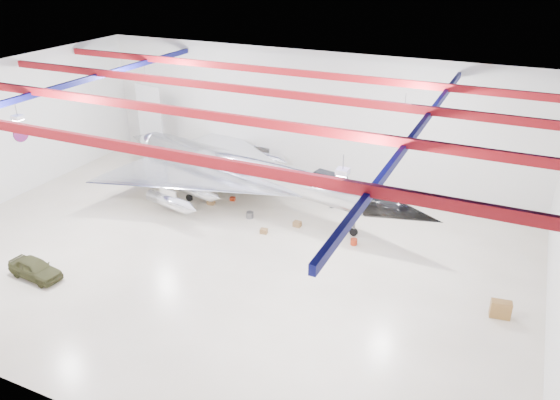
% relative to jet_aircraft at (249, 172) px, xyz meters
% --- Properties ---
extents(floor, '(40.00, 40.00, 0.00)m').
position_rel_jet_aircraft_xyz_m(floor, '(1.98, -7.39, -2.63)').
color(floor, '#BCAF95').
rests_on(floor, ground).
extents(wall_back, '(40.00, 0.00, 40.00)m').
position_rel_jet_aircraft_xyz_m(wall_back, '(1.98, 7.61, 2.87)').
color(wall_back, silver).
rests_on(wall_back, floor).
extents(ceiling, '(40.00, 40.00, 0.00)m').
position_rel_jet_aircraft_xyz_m(ceiling, '(1.98, -7.39, 8.37)').
color(ceiling, '#0A0F38').
rests_on(ceiling, wall_back).
extents(ceiling_structure, '(39.50, 29.50, 1.08)m').
position_rel_jet_aircraft_xyz_m(ceiling_structure, '(1.98, -7.39, 7.70)').
color(ceiling_structure, maroon).
rests_on(ceiling_structure, ceiling).
extents(wall_roundel, '(0.10, 1.50, 1.50)m').
position_rel_jet_aircraft_xyz_m(wall_roundel, '(-17.96, -5.39, 2.37)').
color(wall_roundel, '#B21414').
rests_on(wall_roundel, wall_left).
extents(jet_aircraft, '(29.19, 19.60, 8.01)m').
position_rel_jet_aircraft_xyz_m(jet_aircraft, '(0.00, 0.00, 0.00)').
color(jet_aircraft, silver).
rests_on(jet_aircraft, floor).
extents(jeep, '(3.85, 1.81, 1.27)m').
position_rel_jet_aircraft_xyz_m(jeep, '(-7.02, -15.24, -1.99)').
color(jeep, '#393A1D').
rests_on(jeep, floor).
extents(desk, '(1.18, 0.71, 1.02)m').
position_rel_jet_aircraft_xyz_m(desk, '(19.61, -7.36, -2.12)').
color(desk, brown).
rests_on(desk, floor).
extents(crate_ply, '(0.59, 0.49, 0.39)m').
position_rel_jet_aircraft_xyz_m(crate_ply, '(-2.64, -1.59, -2.43)').
color(crate_ply, olive).
rests_on(crate_ply, floor).
extents(toolbox_red, '(0.47, 0.41, 0.29)m').
position_rel_jet_aircraft_xyz_m(toolbox_red, '(-1.42, -0.26, -2.48)').
color(toolbox_red, '#A32910').
rests_on(toolbox_red, floor).
extents(engine_drum, '(0.66, 0.66, 0.49)m').
position_rel_jet_aircraft_xyz_m(engine_drum, '(1.30, -2.42, -2.38)').
color(engine_drum, '#59595B').
rests_on(engine_drum, floor).
extents(parts_bin, '(0.58, 0.47, 0.39)m').
position_rel_jet_aircraft_xyz_m(parts_bin, '(5.11, -2.17, -2.43)').
color(parts_bin, olive).
rests_on(parts_bin, floor).
extents(tool_chest, '(0.60, 0.60, 0.43)m').
position_rel_jet_aircraft_xyz_m(tool_chest, '(9.72, -3.00, -2.41)').
color(tool_chest, '#A32910').
rests_on(tool_chest, floor).
extents(oil_barrel, '(0.55, 0.47, 0.35)m').
position_rel_jet_aircraft_xyz_m(oil_barrel, '(3.34, -4.15, -2.45)').
color(oil_barrel, olive).
rests_on(oil_barrel, floor).
extents(spares_box, '(0.37, 0.37, 0.31)m').
position_rel_jet_aircraft_xyz_m(spares_box, '(6.33, 1.91, -2.47)').
color(spares_box, '#59595B').
rests_on(spares_box, floor).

